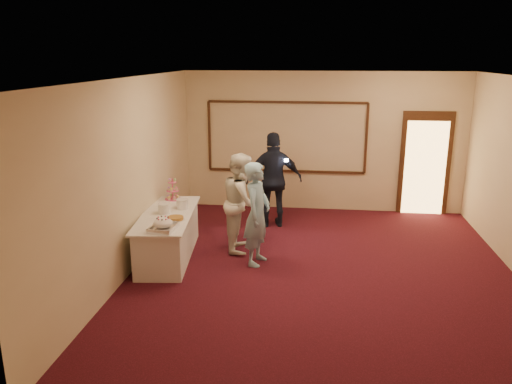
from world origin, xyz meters
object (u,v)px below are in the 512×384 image
(cupcake_stand, at_px, (173,191))
(woman, at_px, (242,202))
(tart, at_px, (176,219))
(guest, at_px, (274,180))
(pavlova_tray, at_px, (163,225))
(man, at_px, (257,214))
(plate_stack_b, at_px, (182,204))
(plate_stack_a, at_px, (164,208))
(buffet_table, at_px, (168,235))

(cupcake_stand, bearing_deg, woman, -14.07)
(cupcake_stand, relative_size, tart, 1.46)
(tart, distance_m, guest, 2.56)
(pavlova_tray, xyz_separation_m, guest, (1.46, 2.59, 0.09))
(cupcake_stand, distance_m, man, 1.90)
(man, xyz_separation_m, woman, (-0.34, 0.59, 0.01))
(pavlova_tray, bearing_deg, plate_stack_b, 89.61)
(plate_stack_a, distance_m, guest, 2.47)
(man, height_order, woman, woman)
(cupcake_stand, bearing_deg, pavlova_tray, -78.98)
(plate_stack_b, height_order, guest, guest)
(plate_stack_a, xyz_separation_m, tart, (0.28, -0.33, -0.06))
(guest, bearing_deg, cupcake_stand, 17.07)
(tart, bearing_deg, guest, 56.96)
(plate_stack_b, bearing_deg, guest, 46.40)
(woman, bearing_deg, plate_stack_b, 97.09)
(cupcake_stand, xyz_separation_m, woman, (1.32, -0.33, -0.07))
(cupcake_stand, bearing_deg, plate_stack_a, -83.61)
(pavlova_tray, bearing_deg, tart, 82.19)
(tart, height_order, woman, woman)
(plate_stack_a, height_order, woman, woman)
(plate_stack_a, relative_size, man, 0.12)
(cupcake_stand, xyz_separation_m, tart, (0.38, -1.17, -0.13))
(pavlova_tray, relative_size, woman, 0.31)
(plate_stack_b, distance_m, guest, 2.10)
(buffet_table, height_order, pavlova_tray, pavlova_tray)
(cupcake_stand, xyz_separation_m, plate_stack_a, (0.09, -0.84, -0.07))
(pavlova_tray, relative_size, tart, 1.79)
(cupcake_stand, height_order, guest, guest)
(plate_stack_b, bearing_deg, woman, 12.06)
(buffet_table, relative_size, pavlova_tray, 4.17)
(woman, relative_size, guest, 0.91)
(man, bearing_deg, pavlova_tray, 130.03)
(pavlova_tray, xyz_separation_m, cupcake_stand, (-0.32, 1.62, 0.07))
(plate_stack_a, distance_m, man, 1.57)
(buffet_table, distance_m, plate_stack_a, 0.47)
(plate_stack_b, bearing_deg, pavlova_tray, -90.39)
(plate_stack_b, xyz_separation_m, woman, (1.00, 0.21, 0.00))
(plate_stack_a, bearing_deg, cupcake_stand, 96.39)
(plate_stack_a, distance_m, plate_stack_b, 0.37)
(plate_stack_b, relative_size, woman, 0.12)
(plate_stack_b, xyz_separation_m, guest, (1.45, 1.52, 0.09))
(man, bearing_deg, cupcake_stand, 73.53)
(pavlova_tray, bearing_deg, buffet_table, 102.60)
(buffet_table, xyz_separation_m, man, (1.52, -0.07, 0.46))
(cupcake_stand, relative_size, guest, 0.23)
(pavlova_tray, height_order, man, man)
(cupcake_stand, relative_size, man, 0.26)
(plate_stack_b, relative_size, tart, 0.69)
(plate_stack_a, height_order, man, man)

